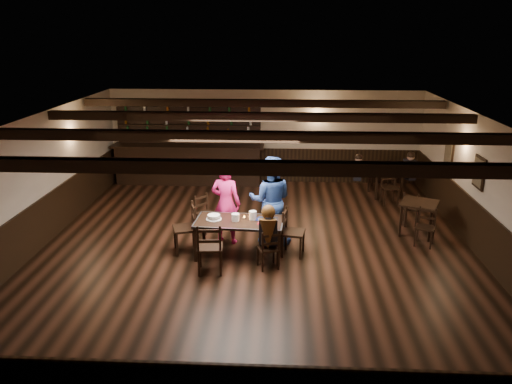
{
  "coord_description": "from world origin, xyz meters",
  "views": [
    {
      "loc": [
        0.5,
        -9.35,
        4.34
      ],
      "look_at": [
        -0.01,
        0.2,
        1.21
      ],
      "focal_mm": 35.0,
      "sensor_mm": 36.0,
      "label": 1
    }
  ],
  "objects_px": {
    "cake": "(214,217)",
    "bar_counter": "(189,159)",
    "dining_table": "(239,224)",
    "man_blue": "(270,200)",
    "chair_near_left": "(210,245)",
    "chair_near_right": "(269,246)",
    "woman_pink": "(226,204)"
  },
  "relations": [
    {
      "from": "cake",
      "to": "bar_counter",
      "type": "bearing_deg",
      "value": 105.84
    },
    {
      "from": "dining_table",
      "to": "man_blue",
      "type": "distance_m",
      "value": 0.95
    },
    {
      "from": "dining_table",
      "to": "cake",
      "type": "distance_m",
      "value": 0.52
    },
    {
      "from": "man_blue",
      "to": "cake",
      "type": "distance_m",
      "value": 1.3
    },
    {
      "from": "chair_near_left",
      "to": "chair_near_right",
      "type": "distance_m",
      "value": 1.12
    },
    {
      "from": "chair_near_left",
      "to": "man_blue",
      "type": "height_order",
      "value": "man_blue"
    },
    {
      "from": "chair_near_left",
      "to": "chair_near_right",
      "type": "xyz_separation_m",
      "value": [
        1.09,
        0.25,
        -0.12
      ]
    },
    {
      "from": "dining_table",
      "to": "cake",
      "type": "height_order",
      "value": "cake"
    },
    {
      "from": "dining_table",
      "to": "chair_near_right",
      "type": "xyz_separation_m",
      "value": [
        0.61,
        -0.57,
        -0.22
      ]
    },
    {
      "from": "chair_near_right",
      "to": "woman_pink",
      "type": "xyz_separation_m",
      "value": [
        -0.94,
        1.23,
        0.4
      ]
    },
    {
      "from": "dining_table",
      "to": "bar_counter",
      "type": "relative_size",
      "value": 0.41
    },
    {
      "from": "dining_table",
      "to": "chair_near_left",
      "type": "relative_size",
      "value": 1.8
    },
    {
      "from": "bar_counter",
      "to": "woman_pink",
      "type": "bearing_deg",
      "value": -69.9
    },
    {
      "from": "cake",
      "to": "man_blue",
      "type": "bearing_deg",
      "value": 31.19
    },
    {
      "from": "cake",
      "to": "bar_counter",
      "type": "xyz_separation_m",
      "value": [
        -1.39,
        4.9,
        -0.07
      ]
    },
    {
      "from": "chair_near_right",
      "to": "bar_counter",
      "type": "height_order",
      "value": "bar_counter"
    },
    {
      "from": "man_blue",
      "to": "woman_pink",
      "type": "bearing_deg",
      "value": 4.36
    },
    {
      "from": "cake",
      "to": "chair_near_left",
      "type": "bearing_deg",
      "value": -87.97
    },
    {
      "from": "chair_near_left",
      "to": "woman_pink",
      "type": "xyz_separation_m",
      "value": [
        0.14,
        1.48,
        0.28
      ]
    },
    {
      "from": "chair_near_right",
      "to": "chair_near_left",
      "type": "bearing_deg",
      "value": -167.27
    },
    {
      "from": "man_blue",
      "to": "cake",
      "type": "height_order",
      "value": "man_blue"
    },
    {
      "from": "chair_near_right",
      "to": "cake",
      "type": "relative_size",
      "value": 2.56
    },
    {
      "from": "chair_near_right",
      "to": "woman_pink",
      "type": "height_order",
      "value": "woman_pink"
    },
    {
      "from": "chair_near_right",
      "to": "cake",
      "type": "xyz_separation_m",
      "value": [
        -1.12,
        0.61,
        0.33
      ]
    },
    {
      "from": "woman_pink",
      "to": "bar_counter",
      "type": "xyz_separation_m",
      "value": [
        -1.56,
        4.28,
        -0.14
      ]
    },
    {
      "from": "dining_table",
      "to": "chair_near_left",
      "type": "bearing_deg",
      "value": -120.33
    },
    {
      "from": "woman_pink",
      "to": "man_blue",
      "type": "bearing_deg",
      "value": -164.32
    },
    {
      "from": "cake",
      "to": "chair_near_right",
      "type": "bearing_deg",
      "value": -28.45
    },
    {
      "from": "man_blue",
      "to": "bar_counter",
      "type": "distance_m",
      "value": 4.92
    },
    {
      "from": "chair_near_right",
      "to": "man_blue",
      "type": "distance_m",
      "value": 1.36
    },
    {
      "from": "woman_pink",
      "to": "cake",
      "type": "relative_size",
      "value": 5.57
    },
    {
      "from": "cake",
      "to": "bar_counter",
      "type": "height_order",
      "value": "bar_counter"
    }
  ]
}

